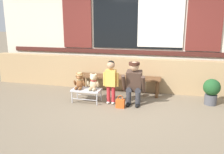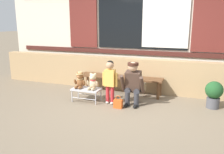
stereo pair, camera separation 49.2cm
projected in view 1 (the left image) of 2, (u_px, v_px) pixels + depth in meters
name	position (u px, v px, depth m)	size (l,w,h in m)	color
ground_plane	(121.00, 109.00, 4.84)	(60.00, 60.00, 0.00)	#756651
brick_low_wall	(133.00, 74.00, 6.08)	(7.97, 0.25, 0.85)	tan
shop_facade	(137.00, 27.00, 6.29)	(8.13, 0.26, 3.21)	beige
wooden_bench_long	(118.00, 79.00, 5.83)	(2.10, 0.40, 0.44)	brown
small_display_bench	(87.00, 91.00, 5.21)	(0.64, 0.36, 0.30)	#BCBCC1
teddy_bear_with_hat	(80.00, 81.00, 5.20)	(0.28, 0.27, 0.36)	brown
teddy_bear_plain	(93.00, 82.00, 5.13)	(0.28, 0.26, 0.36)	#CCB289
child_standing	(111.00, 77.00, 5.04)	(0.35, 0.18, 0.96)	#B7282D
adult_crouching	(135.00, 83.00, 5.04)	(0.50, 0.49, 0.95)	#333338
handbag_on_ground	(120.00, 103.00, 4.90)	(0.18, 0.11, 0.27)	#DB561E
potted_plant	(211.00, 90.00, 5.04)	(0.36, 0.36, 0.57)	#4C4C51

